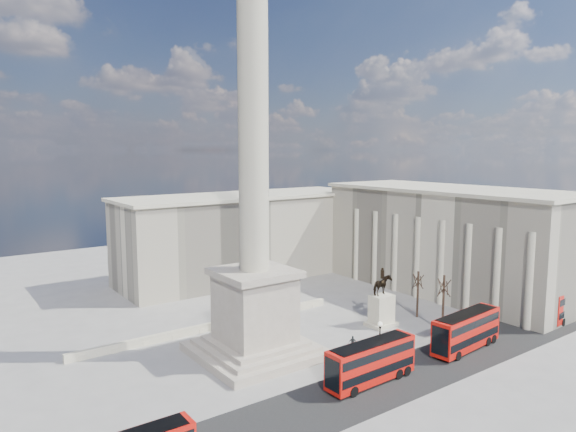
% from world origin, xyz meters
% --- Properties ---
extents(ground, '(180.00, 180.00, 0.00)m').
position_xyz_m(ground, '(0.00, 0.00, 0.00)').
color(ground, gray).
rests_on(ground, ground).
extents(asphalt_road, '(120.00, 9.00, 0.01)m').
position_xyz_m(asphalt_road, '(5.00, -10.00, 0.00)').
color(asphalt_road, '#272727').
rests_on(asphalt_road, ground).
extents(nelsons_column, '(14.00, 14.00, 49.85)m').
position_xyz_m(nelsons_column, '(0.00, 5.00, 12.92)').
color(nelsons_column, '#AFA392').
rests_on(nelsons_column, ground).
extents(balustrade_wall, '(40.00, 0.60, 1.10)m').
position_xyz_m(balustrade_wall, '(0.00, 16.00, 0.55)').
color(balustrade_wall, beige).
rests_on(balustrade_wall, ground).
extents(building_east, '(19.00, 46.00, 18.60)m').
position_xyz_m(building_east, '(45.00, 10.00, 9.32)').
color(building_east, beige).
rests_on(building_east, ground).
extents(building_northeast, '(51.00, 17.00, 16.60)m').
position_xyz_m(building_northeast, '(20.00, 40.00, 8.32)').
color(building_northeast, beige).
rests_on(building_northeast, ground).
extents(red_bus_b, '(11.45, 2.91, 4.62)m').
position_xyz_m(red_bus_b, '(6.06, -9.11, 2.42)').
color(red_bus_b, red).
rests_on(red_bus_b, ground).
extents(red_bus_c, '(11.99, 3.70, 4.79)m').
position_xyz_m(red_bus_c, '(22.63, -9.42, 2.51)').
color(red_bus_c, red).
rests_on(red_bus_c, ground).
extents(red_bus_d, '(11.93, 3.58, 4.77)m').
position_xyz_m(red_bus_d, '(45.39, -10.84, 2.50)').
color(red_bus_d, red).
rests_on(red_bus_d, ground).
extents(victorian_lamp, '(0.52, 0.52, 6.07)m').
position_xyz_m(victorian_lamp, '(8.50, -7.92, 3.58)').
color(victorian_lamp, black).
rests_on(victorian_lamp, ground).
extents(equestrian_statue, '(4.13, 3.10, 8.57)m').
position_xyz_m(equestrian_statue, '(20.47, 3.24, 2.99)').
color(equestrian_statue, beige).
rests_on(equestrian_statue, ground).
extents(bare_tree_near, '(1.95, 1.95, 8.53)m').
position_xyz_m(bare_tree_near, '(25.43, -3.65, 6.72)').
color(bare_tree_near, '#332319').
rests_on(bare_tree_near, ground).
extents(bare_tree_mid, '(1.97, 1.97, 7.45)m').
position_xyz_m(bare_tree_mid, '(27.73, 2.75, 5.87)').
color(bare_tree_mid, '#332319').
rests_on(bare_tree_mid, ground).
extents(bare_tree_far, '(1.66, 1.66, 6.77)m').
position_xyz_m(bare_tree_far, '(38.13, 9.30, 5.33)').
color(bare_tree_far, '#332319').
rests_on(bare_tree_far, ground).
extents(pedestrian_walking, '(0.63, 0.49, 1.54)m').
position_xyz_m(pedestrian_walking, '(28.44, -6.50, 0.77)').
color(pedestrian_walking, black).
rests_on(pedestrian_walking, ground).
extents(pedestrian_standing, '(0.78, 0.62, 1.53)m').
position_xyz_m(pedestrian_standing, '(26.34, -6.50, 0.77)').
color(pedestrian_standing, black).
rests_on(pedestrian_standing, ground).
extents(pedestrian_crossing, '(1.03, 1.07, 1.79)m').
position_xyz_m(pedestrian_crossing, '(10.95, -0.94, 0.89)').
color(pedestrian_crossing, black).
rests_on(pedestrian_crossing, ground).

